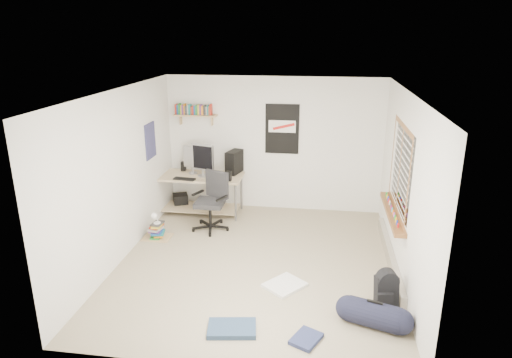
# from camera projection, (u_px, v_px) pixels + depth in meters

# --- Properties ---
(floor) EXTENTS (4.00, 4.50, 0.01)m
(floor) POSITION_uv_depth(u_px,v_px,m) (257.00, 263.00, 6.75)
(floor) COLOR gray
(floor) RESTS_ON ground
(ceiling) EXTENTS (4.00, 4.50, 0.01)m
(ceiling) POSITION_uv_depth(u_px,v_px,m) (257.00, 92.00, 5.97)
(ceiling) COLOR white
(ceiling) RESTS_ON ground
(back_wall) EXTENTS (4.00, 0.01, 2.50)m
(back_wall) POSITION_uv_depth(u_px,v_px,m) (274.00, 144.00, 8.48)
(back_wall) COLOR silver
(back_wall) RESTS_ON ground
(left_wall) EXTENTS (0.01, 4.50, 2.50)m
(left_wall) POSITION_uv_depth(u_px,v_px,m) (120.00, 176.00, 6.63)
(left_wall) COLOR silver
(left_wall) RESTS_ON ground
(right_wall) EXTENTS (0.01, 4.50, 2.50)m
(right_wall) POSITION_uv_depth(u_px,v_px,m) (405.00, 189.00, 6.08)
(right_wall) COLOR silver
(right_wall) RESTS_ON ground
(desk) EXTENTS (1.77, 1.18, 0.74)m
(desk) POSITION_uv_depth(u_px,v_px,m) (199.00, 194.00, 8.49)
(desk) COLOR #BFB784
(desk) RESTS_ON floor
(monitor_left) EXTENTS (0.37, 0.21, 0.40)m
(monitor_left) POSITION_uv_depth(u_px,v_px,m) (192.00, 163.00, 8.41)
(monitor_left) COLOR #AAAAAF
(monitor_left) RESTS_ON desk
(monitor_right) EXTENTS (0.45, 0.23, 0.48)m
(monitor_right) POSITION_uv_depth(u_px,v_px,m) (203.00, 163.00, 8.24)
(monitor_right) COLOR #A8A7AD
(monitor_right) RESTS_ON desk
(pc_tower) EXTENTS (0.29, 0.44, 0.42)m
(pc_tower) POSITION_uv_depth(u_px,v_px,m) (234.00, 162.00, 8.43)
(pc_tower) COLOR black
(pc_tower) RESTS_ON desk
(keyboard) EXTENTS (0.41, 0.19, 0.02)m
(keyboard) POSITION_uv_depth(u_px,v_px,m) (184.00, 179.00, 8.11)
(keyboard) COLOR black
(keyboard) RESTS_ON desk
(speaker_left) EXTENTS (0.09, 0.09, 0.17)m
(speaker_left) POSITION_uv_depth(u_px,v_px,m) (183.00, 166.00, 8.60)
(speaker_left) COLOR black
(speaker_left) RESTS_ON desk
(speaker_right) EXTENTS (0.10, 0.10, 0.17)m
(speaker_right) POSITION_uv_depth(u_px,v_px,m) (229.00, 176.00, 8.02)
(speaker_right) COLOR black
(speaker_right) RESTS_ON desk
(office_chair) EXTENTS (0.87, 0.87, 1.00)m
(office_chair) POSITION_uv_depth(u_px,v_px,m) (210.00, 202.00, 7.74)
(office_chair) COLOR #252528
(office_chair) RESTS_ON floor
(wall_shelf) EXTENTS (0.80, 0.22, 0.24)m
(wall_shelf) POSITION_uv_depth(u_px,v_px,m) (195.00, 115.00, 8.40)
(wall_shelf) COLOR tan
(wall_shelf) RESTS_ON back_wall
(poster_back_wall) EXTENTS (0.62, 0.03, 0.92)m
(poster_back_wall) POSITION_uv_depth(u_px,v_px,m) (282.00, 129.00, 8.34)
(poster_back_wall) COLOR black
(poster_back_wall) RESTS_ON back_wall
(poster_left_wall) EXTENTS (0.02, 0.42, 0.60)m
(poster_left_wall) POSITION_uv_depth(u_px,v_px,m) (150.00, 141.00, 7.68)
(poster_left_wall) COLOR navy
(poster_left_wall) RESTS_ON left_wall
(window) EXTENTS (0.10, 1.50, 1.26)m
(window) POSITION_uv_depth(u_px,v_px,m) (399.00, 168.00, 6.31)
(window) COLOR brown
(window) RESTS_ON right_wall
(baseboard_heater) EXTENTS (0.08, 2.50, 0.18)m
(baseboard_heater) POSITION_uv_depth(u_px,v_px,m) (390.00, 257.00, 6.73)
(baseboard_heater) COLOR #B7B2A8
(baseboard_heater) RESTS_ON floor
(backpack) EXTENTS (0.31, 0.27, 0.36)m
(backpack) POSITION_uv_depth(u_px,v_px,m) (386.00, 290.00, 5.65)
(backpack) COLOR black
(backpack) RESTS_ON floor
(duffel_bag) EXTENTS (0.39, 0.39, 0.60)m
(duffel_bag) POSITION_uv_depth(u_px,v_px,m) (374.00, 316.00, 5.25)
(duffel_bag) COLOR black
(duffel_bag) RESTS_ON floor
(tshirt) EXTENTS (0.64, 0.65, 0.04)m
(tshirt) POSITION_uv_depth(u_px,v_px,m) (285.00, 285.00, 6.11)
(tshirt) COLOR silver
(tshirt) RESTS_ON floor
(jeans_a) EXTENTS (0.59, 0.43, 0.06)m
(jeans_a) POSITION_uv_depth(u_px,v_px,m) (232.00, 328.00, 5.20)
(jeans_a) COLOR navy
(jeans_a) RESTS_ON floor
(jeans_b) EXTENTS (0.39, 0.43, 0.04)m
(jeans_b) POSITION_uv_depth(u_px,v_px,m) (306.00, 339.00, 5.04)
(jeans_b) COLOR #22294D
(jeans_b) RESTS_ON floor
(book_stack) EXTENTS (0.52, 0.47, 0.30)m
(book_stack) POSITION_uv_depth(u_px,v_px,m) (157.00, 229.00, 7.51)
(book_stack) COLOR brown
(book_stack) RESTS_ON floor
(desk_lamp) EXTENTS (0.15, 0.21, 0.19)m
(desk_lamp) POSITION_uv_depth(u_px,v_px,m) (157.00, 217.00, 7.42)
(desk_lamp) COLOR white
(desk_lamp) RESTS_ON book_stack
(subwoofer) EXTENTS (0.35, 0.35, 0.30)m
(subwoofer) POSITION_uv_depth(u_px,v_px,m) (181.00, 202.00, 8.75)
(subwoofer) COLOR black
(subwoofer) RESTS_ON floor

